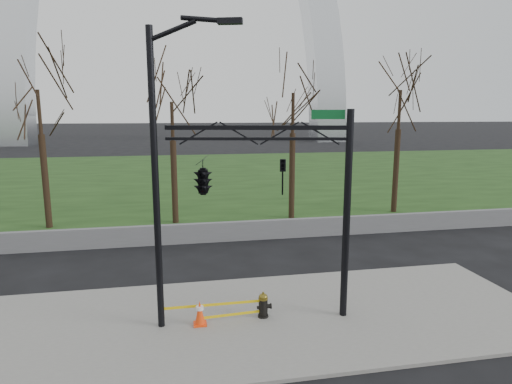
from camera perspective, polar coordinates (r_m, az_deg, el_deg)
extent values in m
plane|color=black|center=(12.92, -2.13, -16.76)|extent=(500.00, 500.00, 0.00)
cube|color=gray|center=(12.89, -2.14, -16.56)|extent=(18.00, 6.00, 0.10)
cube|color=#1D3914|center=(41.81, -8.43, 2.23)|extent=(120.00, 40.00, 0.06)
cube|color=#59595B|center=(20.19, -5.63, -5.29)|extent=(60.00, 0.30, 0.90)
cylinder|color=black|center=(12.98, 0.94, -15.99)|extent=(0.31, 0.31, 0.05)
cylinder|color=black|center=(12.87, 0.95, -15.02)|extent=(0.23, 0.23, 0.54)
cylinder|color=black|center=(12.88, 1.81, -14.79)|extent=(0.19, 0.16, 0.14)
cylinder|color=black|center=(12.85, 0.33, -14.98)|extent=(0.10, 0.10, 0.09)
cylinder|color=brown|center=(12.75, 0.95, -13.85)|extent=(0.27, 0.27, 0.05)
ellipsoid|color=brown|center=(12.73, 0.95, -13.63)|extent=(0.25, 0.25, 0.19)
cylinder|color=brown|center=(12.68, 0.95, -13.18)|extent=(0.05, 0.05, 0.07)
cube|color=#FF3E0D|center=(12.65, -7.38, -16.84)|extent=(0.37, 0.37, 0.04)
cone|color=#FF3E0D|center=(12.50, -7.42, -15.41)|extent=(0.28, 0.28, 0.66)
cylinder|color=white|center=(12.45, -7.43, -14.92)|extent=(0.21, 0.21, 0.10)
cylinder|color=black|center=(11.54, -13.08, 0.68)|extent=(0.18, 0.18, 8.00)
cylinder|color=black|center=(11.39, -11.12, 20.10)|extent=(1.25, 0.47, 0.56)
cylinder|color=black|center=(11.24, -6.69, 21.65)|extent=(1.19, 0.45, 0.22)
cube|color=black|center=(11.12, -3.43, 21.55)|extent=(0.64, 0.38, 0.14)
cylinder|color=black|center=(12.36, 11.85, -3.37)|extent=(0.20, 0.20, 6.00)
cube|color=black|center=(11.80, 0.17, 8.48)|extent=(4.92, 1.15, 0.12)
cube|color=black|center=(11.81, 0.17, 7.03)|extent=(4.91, 1.11, 0.08)
cube|color=#0C5926|center=(11.92, 9.49, 10.05)|extent=(0.89, 0.22, 0.25)
imported|color=black|center=(11.93, 3.53, 1.97)|extent=(0.20, 0.23, 1.00)
imported|color=black|center=(12.04, -6.99, 1.99)|extent=(1.03, 2.54, 1.00)
cube|color=yellow|center=(12.59, -5.67, -14.56)|extent=(2.87, 0.01, 0.08)
cube|color=yellow|center=(12.71, -3.16, -15.82)|extent=(1.82, 0.13, 0.08)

